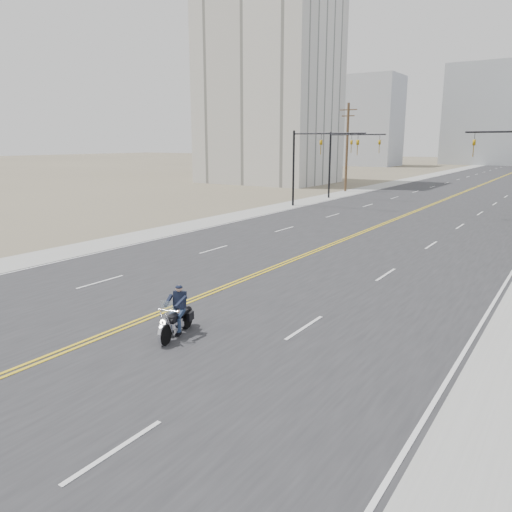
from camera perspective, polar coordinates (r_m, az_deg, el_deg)
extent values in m
plane|color=#776D56|center=(16.68, -16.87, -8.66)|extent=(400.00, 400.00, 0.00)
cube|color=#303033|center=(80.91, 24.72, 7.52)|extent=(20.00, 200.00, 0.01)
cube|color=#A5A5A0|center=(83.41, 16.84, 8.27)|extent=(3.00, 200.00, 0.01)
cylinder|color=black|center=(47.81, 4.30, 9.92)|extent=(0.20, 0.20, 7.00)
cylinder|color=black|center=(46.16, 8.28, 13.69)|extent=(7.00, 0.14, 0.14)
imported|color=#BF8C0C|center=(46.45, 7.45, 12.91)|extent=(0.21, 0.26, 1.30)
imported|color=#BF8C0C|center=(45.03, 11.56, 12.76)|extent=(0.21, 0.26, 1.30)
imported|color=#BF8C0C|center=(42.43, 23.68, 11.97)|extent=(0.21, 0.26, 1.30)
cylinder|color=black|center=(54.94, 8.41, 10.21)|extent=(0.20, 0.20, 7.00)
cylinder|color=black|center=(53.69, 11.51, 13.45)|extent=(6.00, 0.14, 0.14)
imported|color=#BF8C0C|center=(53.92, 10.87, 12.78)|extent=(0.21, 0.26, 1.30)
imported|color=#BF8C0C|center=(52.84, 13.95, 12.64)|extent=(0.21, 0.26, 1.30)
cylinder|color=brown|center=(62.81, 10.35, 12.06)|extent=(0.30, 0.30, 10.50)
cube|color=brown|center=(62.91, 10.52, 16.11)|extent=(2.20, 0.12, 0.12)
cube|color=brown|center=(62.87, 10.49, 15.47)|extent=(1.60, 0.12, 0.12)
cube|color=silver|center=(76.72, 1.50, 19.67)|extent=(18.00, 14.00, 30.00)
cube|color=#B7BCC6|center=(133.47, 12.93, 14.77)|extent=(14.00, 12.00, 22.00)
cube|color=#ADB2B7|center=(151.87, 24.86, 14.43)|extent=(20.00, 15.00, 26.00)
cube|color=#ADB2B7|center=(152.97, 9.50, 13.51)|extent=(12.00, 12.00, 16.00)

